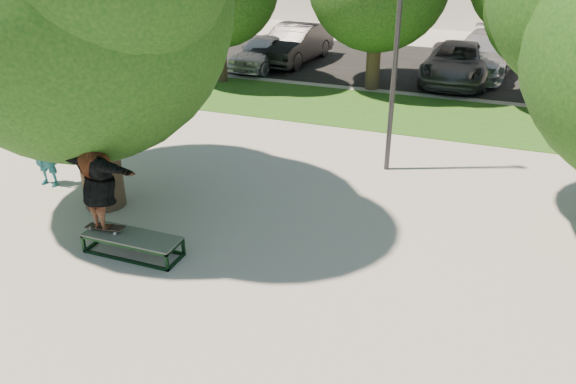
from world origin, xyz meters
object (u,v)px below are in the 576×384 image
at_px(grind_box, 133,245).
at_px(car_silver_b, 485,53).
at_px(car_grey, 457,63).
at_px(lamppost, 397,37).
at_px(bystander, 44,150).
at_px(car_silver_a, 264,52).
at_px(car_dark, 294,44).

xyz_separation_m(grind_box, car_silver_b, (5.08, 16.16, 0.59)).
relative_size(car_grey, car_silver_b, 0.93).
bearing_deg(car_silver_b, lamppost, -90.76).
bearing_deg(grind_box, bystander, 152.56).
distance_m(grind_box, car_silver_a, 14.35).
bearing_deg(car_silver_b, car_dark, -165.59).
height_order(lamppost, car_silver_a, lamppost).
bearing_deg(grind_box, car_silver_a, 103.45).
relative_size(lamppost, car_silver_b, 1.13).
height_order(grind_box, car_silver_b, car_silver_b).
distance_m(car_silver_a, car_grey, 7.56).
bearing_deg(car_dark, car_silver_a, -116.78).
xyz_separation_m(car_silver_a, car_grey, (7.54, 0.57, 0.04)).
distance_m(grind_box, car_grey, 15.13).
bearing_deg(car_dark, grind_box, -74.99).
xyz_separation_m(bystander, car_silver_b, (8.61, 14.33, -0.08)).
xyz_separation_m(lamppost, car_dark, (-6.00, 9.81, -2.37)).
relative_size(bystander, car_silver_a, 0.45).
xyz_separation_m(lamppost, car_silver_b, (1.58, 10.71, -2.37)).
height_order(bystander, car_silver_b, bystander).
distance_m(lamppost, car_silver_b, 11.08).
xyz_separation_m(grind_box, car_silver_a, (-3.34, 13.95, 0.46)).
height_order(bystander, car_dark, bystander).
bearing_deg(car_silver_b, car_grey, -110.76).
distance_m(bystander, car_dark, 13.47).
bearing_deg(bystander, lamppost, 26.37).
bearing_deg(car_grey, grind_box, -106.02).
height_order(lamppost, car_grey, lamppost).
bearing_deg(car_silver_a, lamppost, -45.38).
bearing_deg(bystander, car_dark, 84.76).
relative_size(car_dark, car_silver_b, 0.88).
bearing_deg(car_grey, car_dark, 173.83).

